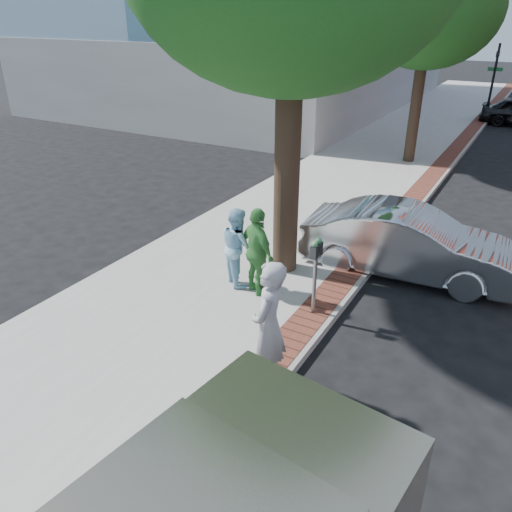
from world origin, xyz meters
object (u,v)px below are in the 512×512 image
Objects in this scene: parking_meter at (316,261)px; person_officer at (238,246)px; person_green at (257,252)px; person_gray at (268,326)px; sedan_silver at (408,243)px.

parking_meter is 0.92× the size of person_officer.
person_gray is at bearing 152.57° from person_green.
person_gray is 0.45× the size of sedan_silver.
person_green reaches higher than parking_meter.
person_officer is at bearing 11.33° from person_green.
person_green is 3.44m from sedan_silver.
person_officer is at bearing 125.78° from sedan_silver.
parking_meter is 0.83× the size of person_green.
person_officer reaches higher than parking_meter.
person_gray is 3.19m from person_officer.
parking_meter is at bearing 154.93° from sedan_silver.
parking_meter is at bearing -151.05° from person_officer.
sedan_silver is (1.02, 2.67, -0.47)m from parking_meter.
person_gray reaches higher than person_officer.
person_green is (-1.47, 2.26, -0.12)m from person_gray.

